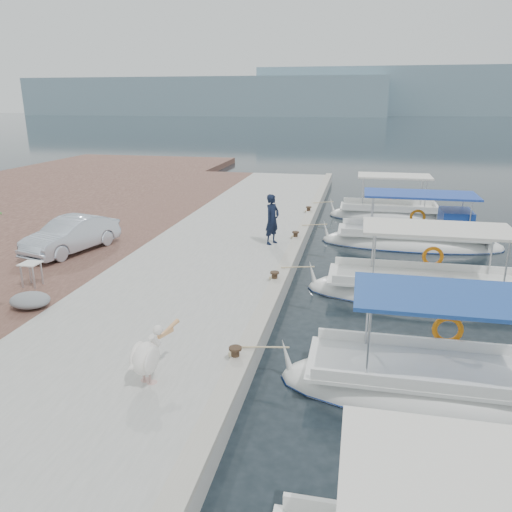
{
  "coord_description": "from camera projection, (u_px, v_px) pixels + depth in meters",
  "views": [
    {
      "loc": [
        2.03,
        -12.78,
        5.88
      ],
      "look_at": [
        -1.0,
        1.81,
        1.2
      ],
      "focal_mm": 35.0,
      "sensor_mm": 36.0,
      "label": 1
    }
  ],
  "objects": [
    {
      "name": "concrete_quay",
      "position": [
        222.0,
        252.0,
        19.27
      ],
      "size": [
        6.0,
        40.0,
        0.5
      ],
      "primitive_type": "cube",
      "color": "#9B9B96",
      "rests_on": "ground"
    },
    {
      "name": "fishing_caique_d",
      "position": [
        414.0,
        241.0,
        20.96
      ],
      "size": [
        7.46,
        2.31,
        2.83
      ],
      "color": "white",
      "rests_on": "ground"
    },
    {
      "name": "quay_curb",
      "position": [
        294.0,
        249.0,
        18.64
      ],
      "size": [
        0.44,
        40.0,
        0.12
      ],
      "primitive_type": "cube",
      "color": "#A09C8E",
      "rests_on": "concrete_quay"
    },
    {
      "name": "fishing_caique_b",
      "position": [
        436.0,
        389.0,
        10.39
      ],
      "size": [
        6.54,
        2.28,
        2.83
      ],
      "color": "white",
      "rests_on": "ground"
    },
    {
      "name": "parked_car",
      "position": [
        71.0,
        235.0,
        18.31
      ],
      "size": [
        2.27,
        4.05,
        1.27
      ],
      "primitive_type": "imported",
      "rotation": [
        0.0,
        0.0,
        -0.26
      ],
      "color": "silver",
      "rests_on": "cobblestone_strip"
    },
    {
      "name": "distant_hills",
      "position": [
        437.0,
        95.0,
        194.28
      ],
      "size": [
        330.0,
        60.0,
        18.0
      ],
      "color": "#7492A0",
      "rests_on": "ground"
    },
    {
      "name": "fishing_caique_c",
      "position": [
        424.0,
        293.0,
        15.54
      ],
      "size": [
        7.29,
        2.31,
        2.83
      ],
      "color": "white",
      "rests_on": "ground"
    },
    {
      "name": "fishing_caique_e",
      "position": [
        388.0,
        216.0,
        25.88
      ],
      "size": [
        6.04,
        2.19,
        2.83
      ],
      "color": "white",
      "rests_on": "ground"
    },
    {
      "name": "mooring_bollards",
      "position": [
        275.0,
        276.0,
        15.35
      ],
      "size": [
        0.28,
        20.28,
        0.33
      ],
      "color": "black",
      "rests_on": "concrete_quay"
    },
    {
      "name": "cobblestone_strip",
      "position": [
        103.0,
        245.0,
        20.24
      ],
      "size": [
        4.0,
        40.0,
        0.5
      ],
      "primitive_type": "cube",
      "color": "#50322A",
      "rests_on": "ground"
    },
    {
      "name": "pelican",
      "position": [
        147.0,
        356.0,
        9.79
      ],
      "size": [
        0.76,
        1.4,
        1.09
      ],
      "color": "tan",
      "rests_on": "concrete_quay"
    },
    {
      "name": "fisherman",
      "position": [
        272.0,
        219.0,
        19.21
      ],
      "size": [
        0.74,
        0.84,
        1.94
      ],
      "primitive_type": "imported",
      "rotation": [
        0.0,
        0.0,
        1.1
      ],
      "color": "black",
      "rests_on": "concrete_quay"
    },
    {
      "name": "folding_table",
      "position": [
        31.0,
        270.0,
        14.91
      ],
      "size": [
        0.55,
        0.55,
        0.73
      ],
      "color": "silver",
      "rests_on": "cobblestone_strip"
    },
    {
      "name": "ground",
      "position": [
        278.0,
        317.0,
        14.09
      ],
      "size": [
        400.0,
        400.0,
        0.0
      ],
      "primitive_type": "plane",
      "color": "black",
      "rests_on": "ground"
    },
    {
      "name": "tarp_bundle",
      "position": [
        30.0,
        300.0,
        13.47
      ],
      "size": [
        1.1,
        0.9,
        0.4
      ],
      "primitive_type": "ellipsoid",
      "color": "slate",
      "rests_on": "cobblestone_strip"
    }
  ]
}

